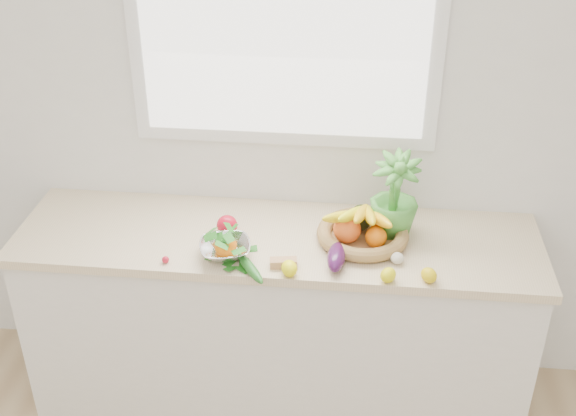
# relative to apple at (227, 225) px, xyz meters

# --- Properties ---
(back_wall) EXTENTS (4.50, 0.02, 2.70)m
(back_wall) POSITION_rel_apple_xyz_m (0.21, 0.31, 0.41)
(back_wall) COLOR white
(back_wall) RESTS_ON ground
(counter_cabinet) EXTENTS (2.20, 0.58, 0.86)m
(counter_cabinet) POSITION_rel_apple_xyz_m (0.21, 0.01, -0.51)
(counter_cabinet) COLOR silver
(counter_cabinet) RESTS_ON ground
(countertop) EXTENTS (2.24, 0.62, 0.04)m
(countertop) POSITION_rel_apple_xyz_m (0.21, 0.01, -0.06)
(countertop) COLOR beige
(countertop) RESTS_ON counter_cabinet
(window_frame) EXTENTS (1.30, 0.03, 1.10)m
(window_frame) POSITION_rel_apple_xyz_m (0.21, 0.30, 0.81)
(window_frame) COLOR white
(window_frame) RESTS_ON back_wall
(window_pane) EXTENTS (1.18, 0.01, 0.98)m
(window_pane) POSITION_rel_apple_xyz_m (0.21, 0.28, 0.81)
(window_pane) COLOR white
(window_pane) RESTS_ON window_frame
(orange_loose) EXTENTS (0.12, 0.12, 0.09)m
(orange_loose) POSITION_rel_apple_xyz_m (0.02, -0.16, 0.00)
(orange_loose) COLOR orange
(orange_loose) RESTS_ON countertop
(lemon_a) EXTENTS (0.09, 0.09, 0.06)m
(lemon_a) POSITION_rel_apple_xyz_m (0.29, -0.27, -0.01)
(lemon_a) COLOR #FFF60D
(lemon_a) RESTS_ON countertop
(lemon_b) EXTENTS (0.08, 0.09, 0.06)m
(lemon_b) POSITION_rel_apple_xyz_m (0.68, -0.27, -0.02)
(lemon_b) COLOR yellow
(lemon_b) RESTS_ON countertop
(lemon_c) EXTENTS (0.09, 0.09, 0.06)m
(lemon_c) POSITION_rel_apple_xyz_m (0.83, -0.25, -0.02)
(lemon_c) COLOR yellow
(lemon_c) RESTS_ON countertop
(apple) EXTENTS (0.12, 0.12, 0.09)m
(apple) POSITION_rel_apple_xyz_m (0.00, 0.00, 0.00)
(apple) COLOR red
(apple) RESTS_ON countertop
(ginger) EXTENTS (0.11, 0.06, 0.03)m
(ginger) POSITION_rel_apple_xyz_m (0.26, -0.21, -0.03)
(ginger) COLOR tan
(ginger) RESTS_ON countertop
(garlic_a) EXTENTS (0.06, 0.06, 0.05)m
(garlic_a) POSITION_rel_apple_xyz_m (0.63, -0.00, -0.02)
(garlic_a) COLOR silver
(garlic_a) RESTS_ON countertop
(garlic_b) EXTENTS (0.06, 0.06, 0.04)m
(garlic_b) POSITION_rel_apple_xyz_m (0.53, 0.07, -0.02)
(garlic_b) COLOR white
(garlic_b) RESTS_ON countertop
(garlic_c) EXTENTS (0.07, 0.07, 0.05)m
(garlic_c) POSITION_rel_apple_xyz_m (0.71, -0.14, -0.02)
(garlic_c) COLOR silver
(garlic_c) RESTS_ON countertop
(eggplant) EXTENTS (0.08, 0.19, 0.08)m
(eggplant) POSITION_rel_apple_xyz_m (0.47, -0.18, -0.01)
(eggplant) COLOR #3A103E
(eggplant) RESTS_ON countertop
(cucumber) EXTENTS (0.16, 0.21, 0.04)m
(cucumber) POSITION_rel_apple_xyz_m (0.14, -0.27, -0.02)
(cucumber) COLOR #1D5A1A
(cucumber) RESTS_ON countertop
(radish) EXTENTS (0.04, 0.04, 0.03)m
(radish) POSITION_rel_apple_xyz_m (-0.21, -0.24, -0.03)
(radish) COLOR red
(radish) RESTS_ON countertop
(potted_herb) EXTENTS (0.23, 0.23, 0.36)m
(potted_herb) POSITION_rel_apple_xyz_m (0.70, 0.08, 0.15)
(potted_herb) COLOR #4A9B38
(potted_herb) RESTS_ON countertop
(fruit_basket) EXTENTS (0.45, 0.45, 0.19)m
(fruit_basket) POSITION_rel_apple_xyz_m (0.57, 0.01, 0.01)
(fruit_basket) COLOR #B3784F
(fruit_basket) RESTS_ON countertop
(colander_with_spinach) EXTENTS (0.25, 0.25, 0.11)m
(colander_with_spinach) POSITION_rel_apple_xyz_m (0.02, -0.17, 0.01)
(colander_with_spinach) COLOR silver
(colander_with_spinach) RESTS_ON countertop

